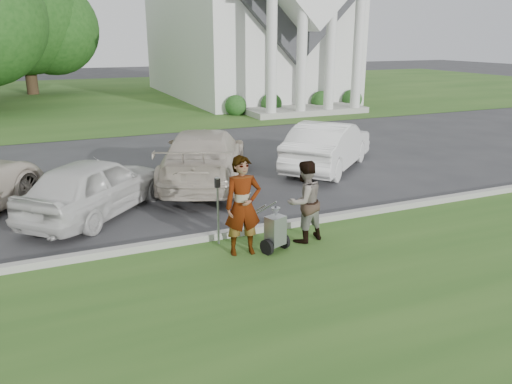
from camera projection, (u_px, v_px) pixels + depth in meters
ground at (262, 244)px, 9.65m from camera, size 120.00×120.00×0.00m
grass_strip at (348, 321)px, 7.02m from camera, size 80.00×7.00×0.01m
church_lawn at (99, 96)px, 33.32m from camera, size 80.00×30.00×0.01m
curb at (251, 230)px, 10.11m from camera, size 80.00×0.18×0.15m
church at (244, 1)px, 31.53m from camera, size 9.19×19.00×24.10m
tree_back at (24, 22)px, 33.02m from camera, size 9.61×7.60×8.89m
striping_cart at (275, 231)px, 9.18m from camera, size 0.73×1.08×0.93m
person_left at (243, 207)px, 8.93m from camera, size 0.72×0.53×1.83m
person_right at (304, 202)px, 9.54m from camera, size 0.89×0.76×1.60m
parking_meter_near at (218, 203)px, 9.36m from camera, size 0.10×0.09×1.34m
car_b at (95, 186)px, 11.03m from camera, size 3.81×3.92×1.33m
car_c at (204, 156)px, 13.44m from camera, size 3.92×5.51×1.48m
car_d at (328, 145)px, 14.92m from camera, size 4.26×4.01×1.43m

